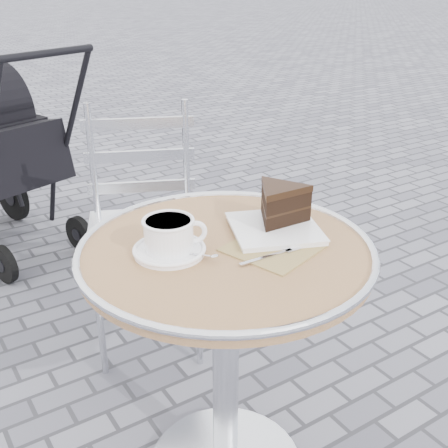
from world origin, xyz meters
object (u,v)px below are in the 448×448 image
cappuccino_set (170,238)px  cake_plate_set (279,209)px  cafe_table (226,306)px  bistro_chair (143,199)px

cappuccino_set → cake_plate_set: (0.30, -0.03, 0.01)m
cafe_table → cake_plate_set: cake_plate_set is taller
cake_plate_set → bistro_chair: 0.79m
cake_plate_set → bistro_chair: bearing=114.6°
cake_plate_set → cafe_table: bearing=-151.8°
cappuccino_set → bistro_chair: bistro_chair is taller
bistro_chair → cafe_table: bearing=-75.9°
cappuccino_set → bistro_chair: size_ratio=0.20×
cappuccino_set → cafe_table: bearing=-1.8°
cafe_table → cappuccino_set: (-0.12, 0.05, 0.20)m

